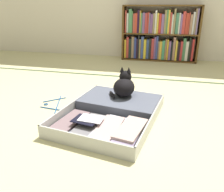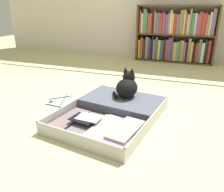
% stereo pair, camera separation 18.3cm
% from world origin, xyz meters
% --- Properties ---
extents(ground_plane, '(10.00, 10.00, 0.00)m').
position_xyz_m(ground_plane, '(0.00, 0.00, 0.00)').
color(ground_plane, '#C8BE8A').
extents(tatami_border, '(4.80, 0.05, 0.00)m').
position_xyz_m(tatami_border, '(0.00, 1.15, 0.00)').
color(tatami_border, '#3D4D2F').
rests_on(tatami_border, ground_plane).
extents(bookshelf, '(1.25, 0.25, 0.90)m').
position_xyz_m(bookshelf, '(0.23, 2.26, 0.42)').
color(bookshelf, '#553918').
rests_on(bookshelf, ground_plane).
extents(open_suitcase, '(0.85, 1.03, 0.11)m').
position_xyz_m(open_suitcase, '(-0.01, -0.01, 0.05)').
color(open_suitcase, '#B9B8B2').
rests_on(open_suitcase, ground_plane).
extents(black_cat, '(0.26, 0.25, 0.27)m').
position_xyz_m(black_cat, '(0.02, 0.23, 0.20)').
color(black_cat, black).
rests_on(black_cat, open_suitcase).
extents(clothes_hanger, '(0.27, 0.41, 0.01)m').
position_xyz_m(clothes_hanger, '(-0.64, 0.09, 0.00)').
color(clothes_hanger, '#245494').
rests_on(clothes_hanger, ground_plane).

